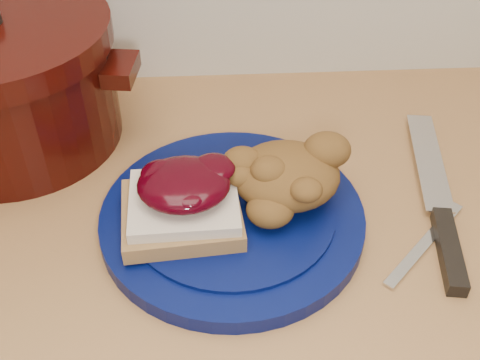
{
  "coord_description": "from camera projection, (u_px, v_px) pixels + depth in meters",
  "views": [
    {
      "loc": [
        -0.01,
        0.99,
        1.4
      ],
      "look_at": [
        0.01,
        1.49,
        0.95
      ],
      "focal_mm": 45.0,
      "sensor_mm": 36.0,
      "label": 1
    }
  ],
  "objects": [
    {
      "name": "butter_knife",
      "position": [
        425.0,
        243.0,
        0.67
      ],
      "size": [
        0.12,
        0.12,
        0.0
      ],
      "primitive_type": "cube",
      "rotation": [
        0.0,
        0.0,
        0.8
      ],
      "color": "silver",
      "rests_on": "wood_countertop"
    },
    {
      "name": "stuffing_mound",
      "position": [
        286.0,
        176.0,
        0.67
      ],
      "size": [
        0.12,
        0.11,
        0.06
      ],
      "primitive_type": "ellipsoid",
      "rotation": [
        0.0,
        0.0,
        -0.02
      ],
      "color": "brown",
      "rests_on": "plate"
    },
    {
      "name": "dutch_oven",
      "position": [
        6.0,
        82.0,
        0.76
      ],
      "size": [
        0.35,
        0.32,
        0.18
      ],
      "rotation": [
        0.0,
        0.0,
        -0.13
      ],
      "color": "black",
      "rests_on": "wood_countertop"
    },
    {
      "name": "sandwich",
      "position": [
        183.0,
        200.0,
        0.65
      ],
      "size": [
        0.14,
        0.12,
        0.06
      ],
      "rotation": [
        0.0,
        0.0,
        -0.02
      ],
      "color": "olive",
      "rests_on": "plate"
    },
    {
      "name": "chef_knife",
      "position": [
        443.0,
        223.0,
        0.68
      ],
      "size": [
        0.07,
        0.31,
        0.02
      ],
      "rotation": [
        0.0,
        0.0,
        1.42
      ],
      "color": "black",
      "rests_on": "wood_countertop"
    },
    {
      "name": "plate",
      "position": [
        232.0,
        218.0,
        0.69
      ],
      "size": [
        0.31,
        0.31,
        0.02
      ],
      "primitive_type": "cylinder",
      "rotation": [
        0.0,
        0.0,
        -0.02
      ],
      "color": "#040D43",
      "rests_on": "wood_countertop"
    }
  ]
}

